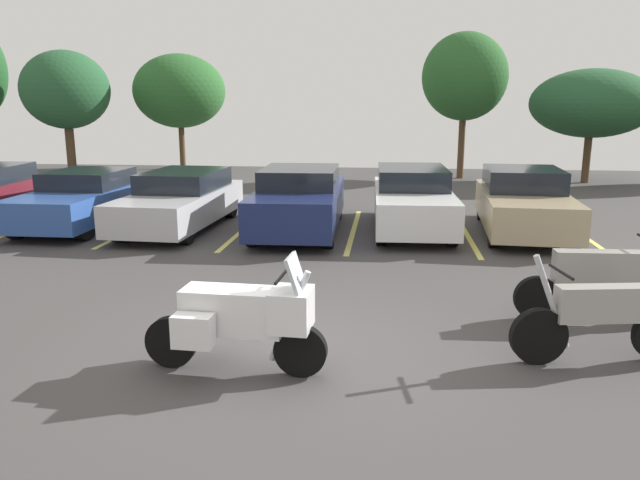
% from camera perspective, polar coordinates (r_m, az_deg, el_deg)
% --- Properties ---
extents(ground, '(44.00, 44.00, 0.10)m').
position_cam_1_polar(ground, '(7.76, -3.51, -10.67)').
color(ground, '#423F3F').
extents(motorcycle_touring, '(2.14, 0.98, 1.40)m').
position_cam_1_polar(motorcycle_touring, '(7.03, -7.24, -7.08)').
color(motorcycle_touring, black).
rests_on(motorcycle_touring, ground).
extents(motorcycle_second, '(2.26, 0.62, 1.27)m').
position_cam_1_polar(motorcycle_second, '(9.43, 24.41, -3.38)').
color(motorcycle_second, black).
rests_on(motorcycle_second, ground).
extents(motorcycle_third, '(2.15, 0.63, 1.33)m').
position_cam_1_polar(motorcycle_third, '(7.97, 24.55, -6.63)').
color(motorcycle_third, black).
rests_on(motorcycle_third, ground).
extents(parking_stripes, '(16.09, 5.20, 0.01)m').
position_cam_1_polar(parking_stripes, '(15.24, -6.92, 1.15)').
color(parking_stripes, '#EAE066').
rests_on(parking_stripes, ground).
extents(car_blue, '(1.86, 4.54, 1.35)m').
position_cam_1_polar(car_blue, '(16.37, -21.10, 3.56)').
color(car_blue, '#2D519E').
rests_on(car_blue, ground).
extents(car_silver, '(2.03, 4.86, 1.37)m').
position_cam_1_polar(car_silver, '(15.41, -12.79, 3.61)').
color(car_silver, '#B7B7BC').
rests_on(car_silver, ground).
extents(car_navy, '(2.01, 4.91, 1.50)m').
position_cam_1_polar(car_navy, '(14.62, -1.92, 3.69)').
color(car_navy, navy).
rests_on(car_navy, ground).
extents(car_white, '(1.91, 4.88, 1.47)m').
position_cam_1_polar(car_white, '(15.00, 8.54, 3.74)').
color(car_white, white).
rests_on(car_white, ground).
extents(car_tan, '(2.14, 4.78, 1.49)m').
position_cam_1_polar(car_tan, '(15.20, 18.33, 3.31)').
color(car_tan, tan).
rests_on(car_tan, ground).
extents(tree_rear, '(4.14, 4.14, 5.15)m').
position_cam_1_polar(tree_rear, '(29.42, -12.89, 13.29)').
color(tree_rear, '#4C3823').
rests_on(tree_rear, ground).
extents(tree_far_right, '(4.50, 4.50, 4.24)m').
position_cam_1_polar(tree_far_right, '(25.57, 23.88, 11.49)').
color(tree_far_right, '#4C3823').
rests_on(tree_far_right, ground).
extents(tree_right, '(3.33, 3.33, 5.70)m').
position_cam_1_polar(tree_right, '(25.57, 13.26, 14.51)').
color(tree_right, '#4C3823').
rests_on(tree_right, ground).
extents(tree_center, '(3.65, 3.65, 5.16)m').
position_cam_1_polar(tree_center, '(28.88, -22.51, 12.71)').
color(tree_center, '#4C3823').
rests_on(tree_center, ground).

